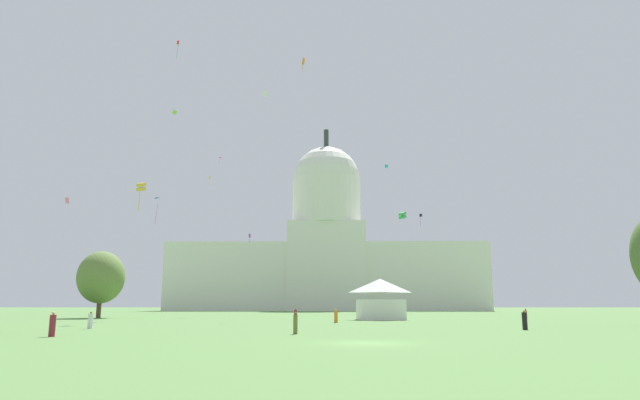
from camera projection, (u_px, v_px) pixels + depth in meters
name	position (u px, v px, depth m)	size (l,w,h in m)	color
ground_plane	(368.00, 343.00, 31.32)	(800.00, 800.00, 0.00)	#567F42
capitol_building	(326.00, 252.00, 199.18)	(112.39, 24.99, 67.11)	silver
event_tent	(380.00, 299.00, 79.77)	(7.18, 6.66, 5.88)	white
tree_west_far	(101.00, 277.00, 90.73)	(10.17, 11.10, 10.87)	brown
person_black_deep_crowd	(525.00, 321.00, 48.16)	(0.47, 0.47, 1.74)	black
person_orange_aisle_center	(336.00, 316.00, 66.50)	(0.49, 0.49, 1.68)	orange
person_olive_mid_right	(295.00, 324.00, 41.16)	(0.35, 0.35, 1.63)	olive
person_orange_front_center	(526.00, 314.00, 88.15)	(0.57, 0.57, 1.52)	orange
person_maroon_lawn_far_right	(296.00, 315.00, 72.60)	(0.57, 0.57, 1.71)	maroon
person_white_mid_center	(90.00, 321.00, 50.50)	(0.62, 0.62, 1.53)	silver
person_maroon_lawn_far_left	(52.00, 325.00, 37.75)	(0.57, 0.57, 1.70)	maroon
kite_violet_mid	(250.00, 236.00, 161.25)	(0.53, 0.87, 2.57)	purple
kite_gold_low	(141.00, 187.00, 70.50)	(1.08, 1.14, 3.83)	gold
kite_magenta_high	(220.00, 158.00, 183.81)	(1.14, 0.91, 2.02)	#D1339E
kite_orange_high	(303.00, 62.00, 102.55)	(0.63, 0.54, 2.58)	orange
kite_yellow_high	(209.00, 179.00, 161.74)	(0.59, 0.76, 2.69)	yellow
kite_cyan_high	(387.00, 166.00, 177.90)	(1.21, 1.18, 1.02)	#33BCDB
kite_lime_high	(175.00, 112.00, 122.88)	(0.93, 0.80, 0.99)	#8CD133
kite_green_mid	(403.00, 215.00, 103.68)	(1.54, 1.54, 1.43)	green
kite_red_high	(178.00, 45.00, 114.91)	(0.60, 0.50, 3.89)	red
kite_blue_low	(159.00, 202.00, 82.55)	(1.20, 1.36, 3.82)	blue
kite_black_mid	(421.00, 216.00, 174.91)	(1.05, 1.02, 4.00)	black
kite_pink_low	(67.00, 200.00, 71.96)	(0.53, 0.48, 0.83)	pink
kite_white_high	(265.00, 94.00, 129.96)	(1.16, 0.72, 1.51)	white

